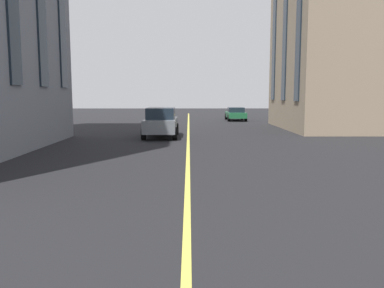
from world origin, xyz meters
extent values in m
cube|color=#D8C64C|center=(20.00, 0.00, 0.00)|extent=(80.00, 0.16, 0.01)
cube|color=slate|center=(28.81, 1.74, 0.78)|extent=(4.70, 1.95, 0.80)
cube|color=#19232D|center=(28.81, 1.74, 1.53)|extent=(2.59, 1.72, 0.70)
cylinder|color=black|center=(27.26, 0.80, 0.38)|extent=(0.76, 0.27, 0.76)
cylinder|color=black|center=(27.26, 2.67, 0.38)|extent=(0.76, 0.27, 0.76)
cylinder|color=black|center=(30.36, 0.80, 0.38)|extent=(0.76, 0.27, 0.76)
cylinder|color=black|center=(30.36, 2.67, 0.38)|extent=(0.76, 0.27, 0.76)
cube|color=#1E6038|center=(44.96, -4.90, 0.59)|extent=(4.40, 1.80, 0.55)
cube|color=#19232D|center=(44.74, -4.90, 1.12)|extent=(1.85, 1.58, 0.50)
cylinder|color=black|center=(46.42, -4.04, 0.32)|extent=(0.64, 0.22, 0.64)
cylinder|color=black|center=(46.42, -5.76, 0.32)|extent=(0.64, 0.22, 0.64)
cylinder|color=black|center=(43.51, -4.04, 0.32)|extent=(0.64, 0.22, 0.64)
cylinder|color=black|center=(43.51, -5.76, 0.32)|extent=(0.64, 0.22, 0.64)
cube|color=gray|center=(34.97, -12.14, 8.01)|extent=(11.75, 9.27, 16.02)
cube|color=#19232D|center=(31.06, -7.45, 8.33)|extent=(1.10, 0.10, 12.18)
cube|color=#19232D|center=(34.97, -7.45, 8.33)|extent=(1.10, 0.10, 12.18)
cube|color=#19232D|center=(38.89, -7.45, 8.33)|extent=(1.10, 0.10, 12.18)
camera|label=1|loc=(3.43, -0.04, 2.74)|focal=37.40mm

